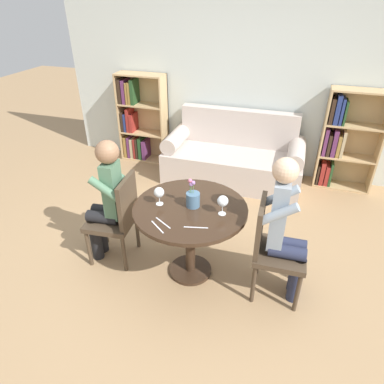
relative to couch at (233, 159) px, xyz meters
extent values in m
plane|color=tan|center=(0.00, -1.94, -0.31)|extent=(16.00, 16.00, 0.00)
cube|color=silver|center=(0.00, 0.42, 1.04)|extent=(5.20, 0.05, 2.70)
cylinder|color=#382619|center=(0.00, -1.94, 0.41)|extent=(0.98, 0.98, 0.03)
cylinder|color=#382619|center=(0.00, -1.94, 0.05)|extent=(0.09, 0.09, 0.67)
cylinder|color=#382619|center=(0.00, -1.94, -0.30)|extent=(0.40, 0.40, 0.03)
cube|color=beige|center=(0.00, -0.05, -0.10)|extent=(1.84, 0.80, 0.42)
cube|color=beige|center=(0.00, 0.27, 0.36)|extent=(1.62, 0.16, 0.50)
cylinder|color=beige|center=(-0.81, -0.05, 0.22)|extent=(0.22, 0.72, 0.22)
cylinder|color=beige|center=(0.81, -0.05, 0.22)|extent=(0.22, 0.72, 0.22)
cube|color=tan|center=(-1.44, 0.37, 0.34)|extent=(0.71, 0.02, 1.30)
cube|color=tan|center=(-1.79, 0.24, 0.34)|extent=(0.02, 0.28, 1.30)
cube|color=tan|center=(-1.10, 0.24, 0.34)|extent=(0.02, 0.28, 1.30)
cube|color=tan|center=(-1.44, 0.24, -0.30)|extent=(0.67, 0.28, 0.02)
cube|color=tan|center=(-1.44, 0.24, 0.13)|extent=(0.67, 0.28, 0.02)
cube|color=tan|center=(-1.44, 0.24, 0.56)|extent=(0.67, 0.28, 0.02)
cube|color=tan|center=(-1.44, 0.24, 0.98)|extent=(0.67, 0.28, 0.02)
cube|color=olive|center=(-1.74, 0.23, -0.12)|extent=(0.05, 0.23, 0.33)
cube|color=#602D5B|center=(-1.68, 0.23, -0.12)|extent=(0.04, 0.23, 0.33)
cube|color=tan|center=(-1.63, 0.23, -0.13)|extent=(0.04, 0.23, 0.31)
cube|color=maroon|center=(-1.58, 0.23, -0.13)|extent=(0.03, 0.23, 0.32)
cube|color=#332319|center=(-1.54, 0.23, -0.13)|extent=(0.03, 0.23, 0.32)
cube|color=#234723|center=(-1.49, 0.23, -0.12)|extent=(0.05, 0.23, 0.34)
cube|color=#602D5B|center=(-1.43, 0.23, -0.14)|extent=(0.05, 0.23, 0.30)
cube|color=#332319|center=(-1.74, 0.23, 0.29)|extent=(0.04, 0.23, 0.30)
cube|color=navy|center=(-1.70, 0.23, 0.28)|extent=(0.03, 0.23, 0.27)
cube|color=maroon|center=(-1.65, 0.23, 0.32)|extent=(0.04, 0.23, 0.35)
cube|color=maroon|center=(-1.60, 0.23, 0.27)|extent=(0.05, 0.23, 0.27)
cube|color=#332319|center=(-1.74, 0.23, 0.74)|extent=(0.05, 0.23, 0.35)
cube|color=#602D5B|center=(-1.68, 0.23, 0.73)|extent=(0.05, 0.23, 0.34)
cube|color=olive|center=(-1.63, 0.23, 0.72)|extent=(0.03, 0.23, 0.31)
cube|color=olive|center=(-1.59, 0.23, 0.72)|extent=(0.03, 0.23, 0.31)
cube|color=#234723|center=(-1.54, 0.23, 0.74)|extent=(0.05, 0.23, 0.35)
cube|color=tan|center=(1.44, 0.37, 0.34)|extent=(0.71, 0.02, 1.30)
cube|color=tan|center=(1.10, 0.24, 0.34)|extent=(0.02, 0.28, 1.30)
cube|color=tan|center=(1.79, 0.24, 0.34)|extent=(0.02, 0.28, 1.30)
cube|color=tan|center=(1.44, 0.24, -0.30)|extent=(0.67, 0.28, 0.02)
cube|color=tan|center=(1.44, 0.24, 0.13)|extent=(0.67, 0.28, 0.02)
cube|color=tan|center=(1.44, 0.24, 0.56)|extent=(0.67, 0.28, 0.02)
cube|color=tan|center=(1.44, 0.24, 0.98)|extent=(0.67, 0.28, 0.02)
cube|color=#332319|center=(1.14, 0.23, -0.15)|extent=(0.03, 0.23, 0.27)
cube|color=maroon|center=(1.19, 0.23, -0.13)|extent=(0.05, 0.23, 0.32)
cube|color=maroon|center=(1.25, 0.23, -0.15)|extent=(0.05, 0.23, 0.28)
cube|color=#234723|center=(1.30, 0.23, -0.13)|extent=(0.03, 0.23, 0.32)
cube|color=#602D5B|center=(1.15, 0.23, 0.32)|extent=(0.04, 0.23, 0.36)
cube|color=#332319|center=(1.20, 0.23, 0.28)|extent=(0.04, 0.23, 0.29)
cube|color=#602D5B|center=(1.26, 0.23, 0.32)|extent=(0.05, 0.23, 0.35)
cube|color=olive|center=(1.31, 0.23, 0.28)|extent=(0.04, 0.23, 0.29)
cube|color=tan|center=(1.36, 0.23, 0.31)|extent=(0.04, 0.23, 0.35)
cube|color=#332319|center=(1.15, 0.23, 0.72)|extent=(0.04, 0.23, 0.31)
cube|color=navy|center=(1.21, 0.23, 0.75)|extent=(0.05, 0.23, 0.36)
cube|color=navy|center=(1.26, 0.23, 0.73)|extent=(0.03, 0.23, 0.32)
cube|color=#234723|center=(1.30, 0.23, 0.71)|extent=(0.03, 0.23, 0.29)
cylinder|color=#473828|center=(-0.98, -1.79, -0.11)|extent=(0.04, 0.04, 0.40)
cylinder|color=#473828|center=(-0.95, -2.15, -0.11)|extent=(0.04, 0.04, 0.40)
cylinder|color=#473828|center=(-0.63, -1.76, -0.11)|extent=(0.04, 0.04, 0.40)
cylinder|color=#473828|center=(-0.59, -2.11, -0.11)|extent=(0.04, 0.04, 0.40)
cube|color=#473828|center=(-0.79, -1.95, 0.11)|extent=(0.46, 0.46, 0.05)
cube|color=#473828|center=(-0.60, -1.94, 0.36)|extent=(0.07, 0.38, 0.45)
cylinder|color=#473828|center=(0.97, -2.12, -0.11)|extent=(0.04, 0.04, 0.40)
cylinder|color=#473828|center=(0.96, -1.76, -0.11)|extent=(0.04, 0.04, 0.40)
cylinder|color=#473828|center=(0.62, -2.13, -0.11)|extent=(0.04, 0.04, 0.40)
cylinder|color=#473828|center=(0.60, -1.77, -0.11)|extent=(0.04, 0.04, 0.40)
cube|color=#473828|center=(0.79, -1.94, 0.11)|extent=(0.43, 0.43, 0.05)
cube|color=#473828|center=(0.60, -1.95, 0.36)|extent=(0.05, 0.38, 0.45)
cylinder|color=black|center=(-0.95, -1.92, -0.09)|extent=(0.11, 0.11, 0.45)
cylinder|color=black|center=(-0.94, -2.03, -0.09)|extent=(0.11, 0.11, 0.45)
cylinder|color=black|center=(-0.84, -1.91, 0.19)|extent=(0.31, 0.14, 0.11)
cylinder|color=black|center=(-0.83, -2.02, 0.19)|extent=(0.31, 0.14, 0.11)
cube|color=#517A5B|center=(-0.73, -1.95, 0.47)|extent=(0.14, 0.21, 0.54)
cylinder|color=#517A5B|center=(-0.74, -1.82, 0.55)|extent=(0.29, 0.10, 0.23)
cylinder|color=#517A5B|center=(-0.72, -2.09, 0.55)|extent=(0.29, 0.10, 0.23)
sphere|color=#936B4C|center=(-0.73, -1.95, 0.84)|extent=(0.20, 0.20, 0.20)
cylinder|color=#282D47|center=(0.95, -1.99, -0.09)|extent=(0.11, 0.11, 0.45)
cylinder|color=#282D47|center=(0.95, -1.88, -0.09)|extent=(0.11, 0.11, 0.45)
cylinder|color=#282D47|center=(0.84, -2.00, 0.19)|extent=(0.30, 0.12, 0.11)
cylinder|color=#282D47|center=(0.84, -1.89, 0.19)|extent=(0.30, 0.12, 0.11)
cube|color=#93A3B2|center=(0.73, -1.94, 0.49)|extent=(0.13, 0.20, 0.59)
cylinder|color=#93A3B2|center=(0.73, -2.08, 0.59)|extent=(0.29, 0.08, 0.23)
cylinder|color=#93A3B2|center=(0.72, -1.81, 0.59)|extent=(0.29, 0.08, 0.23)
sphere|color=beige|center=(0.73, -1.94, 0.89)|extent=(0.20, 0.20, 0.20)
cylinder|color=white|center=(-0.27, -1.98, 0.43)|extent=(0.06, 0.06, 0.00)
cylinder|color=white|center=(-0.27, -1.98, 0.47)|extent=(0.01, 0.01, 0.08)
sphere|color=white|center=(-0.27, -1.98, 0.54)|extent=(0.09, 0.09, 0.09)
sphere|color=maroon|center=(-0.27, -1.98, 0.53)|extent=(0.06, 0.06, 0.06)
cylinder|color=white|center=(0.28, -1.96, 0.43)|extent=(0.06, 0.06, 0.00)
cylinder|color=white|center=(0.28, -1.96, 0.47)|extent=(0.01, 0.01, 0.08)
sphere|color=white|center=(0.28, -1.96, 0.55)|extent=(0.09, 0.09, 0.09)
sphere|color=maroon|center=(0.28, -1.96, 0.54)|extent=(0.07, 0.07, 0.07)
cylinder|color=slate|center=(0.02, -1.92, 0.49)|extent=(0.12, 0.12, 0.13)
cylinder|color=#4C7A42|center=(0.00, -1.92, 0.59)|extent=(0.01, 0.00, 0.08)
sphere|color=#9E70B2|center=(0.00, -1.92, 0.63)|extent=(0.04, 0.04, 0.04)
cylinder|color=#4C7A42|center=(0.02, -1.91, 0.60)|extent=(0.00, 0.00, 0.10)
sphere|color=#9E70B2|center=(0.02, -1.91, 0.65)|extent=(0.04, 0.04, 0.04)
cylinder|color=#4C7A42|center=(-0.01, -1.92, 0.61)|extent=(0.01, 0.00, 0.12)
sphere|color=#D16684|center=(-0.01, -1.92, 0.66)|extent=(0.04, 0.04, 0.04)
cube|color=silver|center=(-0.16, -2.29, 0.42)|extent=(0.15, 0.13, 0.00)
cube|color=silver|center=(-0.13, -2.22, 0.42)|extent=(0.17, 0.11, 0.00)
cube|color=silver|center=(0.13, -2.20, 0.42)|extent=(0.19, 0.05, 0.00)
camera|label=1|loc=(0.75, -4.25, 2.02)|focal=32.00mm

